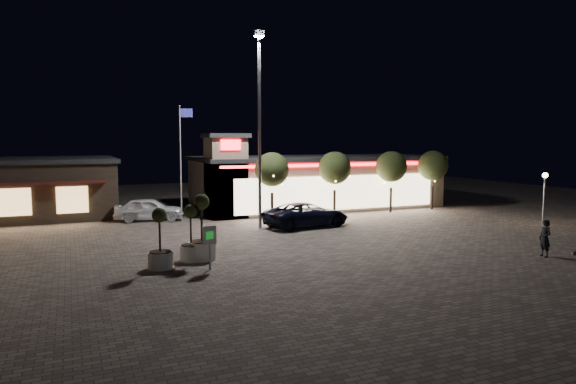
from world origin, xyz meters
name	(u,v)px	position (x,y,z in m)	size (l,w,h in m)	color
ground	(278,257)	(0.00, 0.00, 0.00)	(90.00, 90.00, 0.00)	#74675E
retail_building	(312,181)	(9.51, 15.82, 2.21)	(20.40, 8.40, 6.10)	tan
floodlight_pole	(259,118)	(2.00, 8.00, 7.02)	(0.60, 0.40, 12.38)	gray
flagpole	(182,153)	(-1.90, 13.00, 4.74)	(0.95, 0.10, 8.00)	white
lamp_post_east	(545,188)	(20.00, 2.00, 2.46)	(0.36, 0.36, 3.48)	gray
string_tree_a	(272,170)	(4.00, 11.00, 3.56)	(2.42, 2.42, 4.79)	#332319
string_tree_b	(335,168)	(9.00, 11.00, 3.56)	(2.42, 2.42, 4.79)	#332319
string_tree_c	(391,167)	(14.00, 11.00, 3.56)	(2.42, 2.42, 4.79)	#332319
string_tree_d	(433,166)	(18.00, 11.00, 3.56)	(2.42, 2.42, 4.79)	#332319
pickup_truck	(307,215)	(5.01, 7.41, 0.79)	(2.63, 5.71, 1.59)	black
white_sedan	(149,209)	(-4.08, 14.00, 0.81)	(1.90, 4.73, 1.61)	white
pedestrian	(545,238)	(11.90, -5.01, 0.90)	(0.66, 0.43, 1.81)	black
planter_left	(202,239)	(-3.48, 0.93, 0.97)	(1.27, 1.27, 3.13)	silver
planter_mid	(160,250)	(-5.58, -0.01, 0.83)	(1.09, 1.09, 2.69)	silver
planter_right	(191,243)	(-4.00, 0.96, 0.82)	(1.07, 1.07, 2.64)	silver
valet_sign	(210,239)	(-3.60, -0.96, 1.34)	(0.63, 0.13, 1.91)	gray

